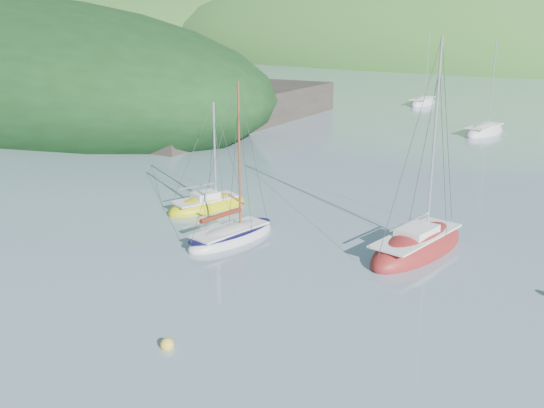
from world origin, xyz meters
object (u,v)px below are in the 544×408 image
Objects in this scene: daysailer_white at (231,236)px; sailboat_yellow at (207,206)px; distant_sloop_c at (423,103)px; sloop_red at (417,247)px; distant_sloop_a at (484,132)px.

sailboat_yellow is (-4.93, 3.16, -0.03)m from daysailer_white.
distant_sloop_c reaches higher than sailboat_yellow.
sailboat_yellow is 54.92m from distant_sloop_c.
daysailer_white is 9.55m from sloop_red.
daysailer_white is 39.60m from distant_sloop_a.
daysailer_white reaches higher than sailboat_yellow.
daysailer_white is 0.78× the size of sloop_red.
distant_sloop_c is (-11.55, 53.69, 0.01)m from sailboat_yellow.
sloop_red is 1.07× the size of distant_sloop_c.
distant_sloop_a is at bearing 108.29° from sloop_red.
sloop_red is 1.09× the size of distant_sloop_a.
distant_sloop_c is at bearing 115.52° from sailboat_yellow.
daysailer_white is at bearing -81.76° from distant_sloop_c.
sloop_red is at bearing 19.61° from sailboat_yellow.
sailboat_yellow is 0.69× the size of distant_sloop_a.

